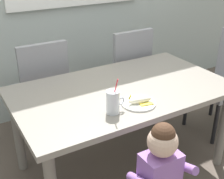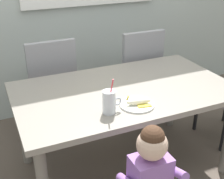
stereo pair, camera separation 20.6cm
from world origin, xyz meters
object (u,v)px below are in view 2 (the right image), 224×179
object	(u,v)px
dining_chair_left	(51,83)
dining_chair_right	(137,70)
toddler_standing	(150,174)
snack_plate	(137,105)
dining_table	(124,99)
peeled_banana	(139,102)
milk_cup	(109,103)

from	to	relation	value
dining_chair_left	dining_chair_right	size ratio (longest dim) A/B	1.00
toddler_standing	snack_plate	distance (m)	0.48
dining_table	dining_chair_left	world-z (taller)	dining_chair_left
dining_chair_right	toddler_standing	world-z (taller)	dining_chair_right
dining_table	peeled_banana	distance (m)	0.30
snack_plate	peeled_banana	xyz separation A→B (m)	(0.01, -0.01, 0.03)
snack_plate	peeled_banana	world-z (taller)	peeled_banana
dining_chair_left	snack_plate	bearing A→B (deg)	109.62
milk_cup	dining_chair_right	bearing A→B (deg)	53.08
dining_table	toddler_standing	size ratio (longest dim) A/B	1.91
dining_table	peeled_banana	xyz separation A→B (m)	(-0.03, -0.28, 0.12)
snack_plate	dining_chair_right	bearing A→B (deg)	61.52
dining_chair_right	snack_plate	world-z (taller)	dining_chair_right
peeled_banana	milk_cup	bearing A→B (deg)	179.95
dining_chair_right	peeled_banana	bearing A→B (deg)	62.18
toddler_standing	snack_plate	bearing A→B (deg)	72.22
toddler_standing	milk_cup	distance (m)	0.49
dining_table	peeled_banana	size ratio (longest dim) A/B	9.12
dining_chair_left	dining_chair_right	world-z (taller)	same
dining_chair_left	milk_cup	world-z (taller)	milk_cup
snack_plate	dining_table	bearing A→B (deg)	81.32
snack_plate	peeled_banana	size ratio (longest dim) A/B	1.31
toddler_standing	milk_cup	world-z (taller)	milk_cup
dining_table	dining_chair_right	bearing A→B (deg)	55.09
milk_cup	peeled_banana	size ratio (longest dim) A/B	1.41
dining_table	toddler_standing	distance (m)	0.71
dining_chair_left	milk_cup	size ratio (longest dim) A/B	3.89
dining_chair_right	snack_plate	size ratio (longest dim) A/B	4.17
peeled_banana	dining_chair_right	bearing A→B (deg)	62.18
toddler_standing	dining_chair_right	bearing A→B (deg)	64.65
dining_chair_left	peeled_banana	distance (m)	1.08
milk_cup	snack_plate	xyz separation A→B (m)	(0.20, 0.01, -0.06)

